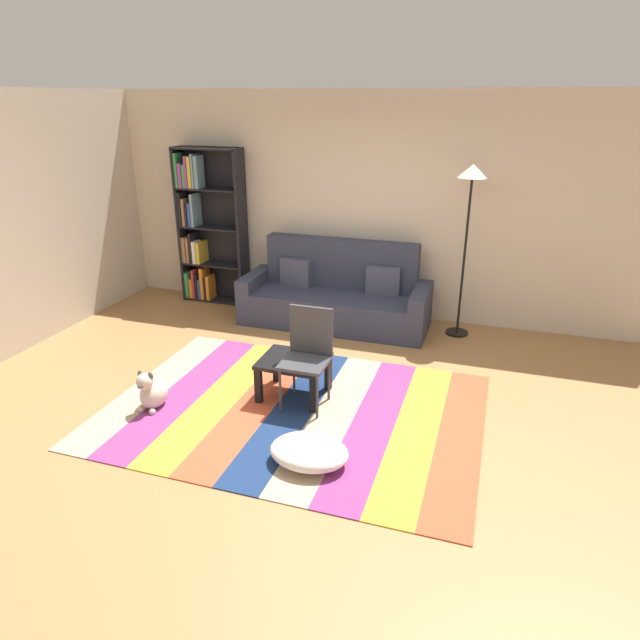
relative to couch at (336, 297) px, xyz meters
The scene contains 12 objects.
ground_plane 2.07m from the couch, 81.16° to the right, with size 14.00×14.00×0.00m, color #9E7042.
back_wall 1.19m from the couch, 59.17° to the left, with size 6.80×0.10×2.70m, color beige.
left_wall 3.49m from the couch, 157.58° to the right, with size 0.10×5.50×2.70m, color beige.
rug 2.16m from the couch, 83.50° to the right, with size 3.27×2.37×0.01m.
couch is the anchor object (origin of this frame).
bookshelf 2.03m from the couch, behind, with size 0.90×0.28×2.02m.
coffee_table 1.89m from the couch, 85.25° to the right, with size 0.61×0.51×0.37m.
pouf 2.90m from the couch, 77.44° to the right, with size 0.61×0.47×0.19m, color white.
dog 2.66m from the couch, 111.63° to the right, with size 0.22×0.35×0.40m.
standing_lamp 1.95m from the couch, ahead, with size 0.32×0.32×1.95m.
tv_remote 1.83m from the couch, 86.91° to the right, with size 0.04×0.15×0.02m, color black.
folding_chair 1.97m from the couch, 80.78° to the right, with size 0.40×0.40×0.90m.
Camera 1 is at (1.50, -4.15, 2.62)m, focal length 31.35 mm.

